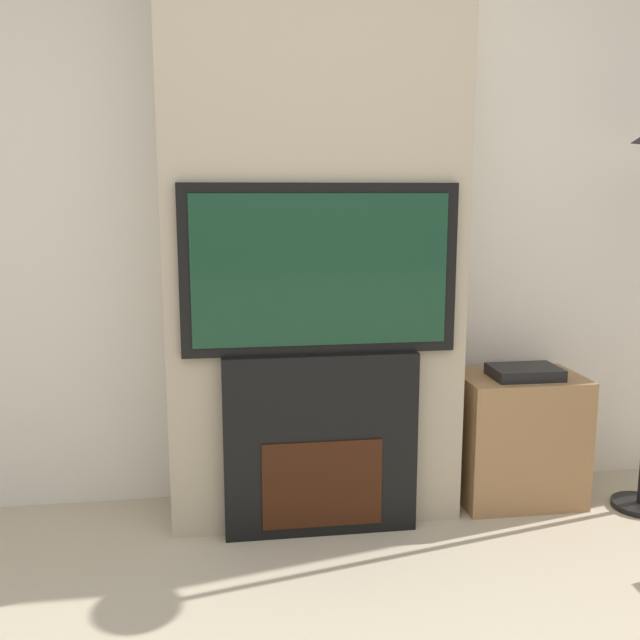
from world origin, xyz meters
The scene contains 5 objects.
wall_back centered at (0.00, 2.03, 1.35)m, with size 6.00×0.06×2.70m.
chimney_breast centered at (0.00, 1.79, 1.35)m, with size 1.22×0.41×2.70m.
fireplace centered at (0.00, 1.59, 0.38)m, with size 0.79×0.15×0.76m.
television centered at (0.00, 1.59, 1.09)m, with size 1.09×0.07×0.67m.
media_stand centered at (0.93, 1.76, 0.30)m, with size 0.54×0.38×0.63m.
Camera 1 is at (-0.40, -1.17, 1.40)m, focal length 40.00 mm.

